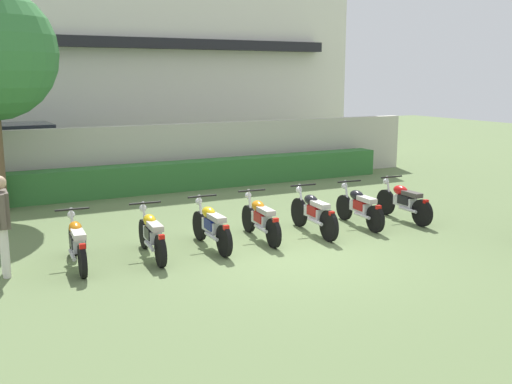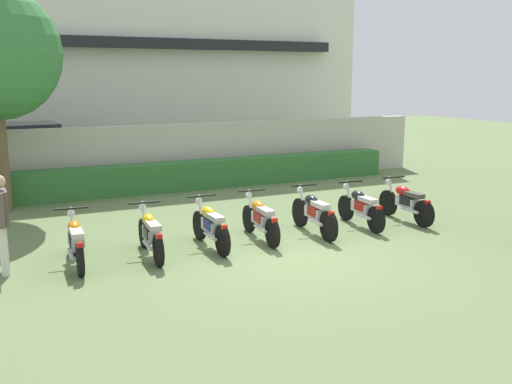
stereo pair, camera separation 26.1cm
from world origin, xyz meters
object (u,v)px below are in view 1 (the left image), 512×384
object	(u,v)px
motorcycle_in_row_0	(77,242)
inspector_person	(2,217)
motorcycle_in_row_2	(211,226)
motorcycle_in_row_5	(360,206)
motorcycle_in_row_1	(152,234)
motorcycle_in_row_3	(261,218)
parked_car	(10,156)
motorcycle_in_row_4	(314,212)
motorcycle_in_row_6	(404,201)

from	to	relation	value
motorcycle_in_row_0	inspector_person	xyz separation A→B (m)	(-1.16, 0.04, 0.57)
motorcycle_in_row_2	motorcycle_in_row_5	bearing A→B (deg)	-87.58
motorcycle_in_row_1	motorcycle_in_row_3	world-z (taller)	motorcycle_in_row_3
parked_car	motorcycle_in_row_4	xyz separation A→B (m)	(5.13, -8.59, -0.48)
motorcycle_in_row_6	motorcycle_in_row_5	bearing A→B (deg)	89.71
parked_car	motorcycle_in_row_3	size ratio (longest dim) A/B	2.45
motorcycle_in_row_6	parked_car	bearing A→B (deg)	43.27
motorcycle_in_row_4	motorcycle_in_row_6	size ratio (longest dim) A/B	1.03
parked_car	motorcycle_in_row_5	xyz separation A→B (m)	(6.38, -8.50, -0.49)
motorcycle_in_row_1	motorcycle_in_row_2	distance (m)	1.20
motorcycle_in_row_0	motorcycle_in_row_6	bearing A→B (deg)	-86.16
parked_car	motorcycle_in_row_4	size ratio (longest dim) A/B	2.35
parked_car	motorcycle_in_row_5	distance (m)	10.64
parked_car	motorcycle_in_row_2	size ratio (longest dim) A/B	2.46
inspector_person	motorcycle_in_row_4	bearing A→B (deg)	-0.69
motorcycle_in_row_3	inspector_person	distance (m)	4.83
motorcycle_in_row_4	motorcycle_in_row_5	world-z (taller)	motorcycle_in_row_4
motorcycle_in_row_0	motorcycle_in_row_2	world-z (taller)	motorcycle_in_row_2
motorcycle_in_row_1	motorcycle_in_row_3	size ratio (longest dim) A/B	0.98
motorcycle_in_row_1	motorcycle_in_row_6	bearing A→B (deg)	-85.22
motorcycle_in_row_2	motorcycle_in_row_6	distance (m)	4.81
motorcycle_in_row_2	motorcycle_in_row_5	size ratio (longest dim) A/B	1.02
motorcycle_in_row_1	motorcycle_in_row_5	xyz separation A→B (m)	(4.79, 0.13, 0.00)
parked_car	inspector_person	world-z (taller)	parked_car
motorcycle_in_row_0	motorcycle_in_row_1	world-z (taller)	motorcycle_in_row_1
motorcycle_in_row_0	motorcycle_in_row_4	distance (m)	4.85
motorcycle_in_row_0	motorcycle_in_row_5	world-z (taller)	motorcycle_in_row_5
motorcycle_in_row_2	motorcycle_in_row_4	size ratio (longest dim) A/B	0.95
parked_car	motorcycle_in_row_1	world-z (taller)	parked_car
motorcycle_in_row_0	motorcycle_in_row_6	size ratio (longest dim) A/B	0.98
motorcycle_in_row_6	inspector_person	size ratio (longest dim) A/B	1.12
motorcycle_in_row_5	inspector_person	size ratio (longest dim) A/B	1.08
motorcycle_in_row_5	inspector_person	xyz separation A→B (m)	(-7.26, -0.01, 0.56)
parked_car	inspector_person	size ratio (longest dim) A/B	2.71
motorcycle_in_row_2	motorcycle_in_row_4	world-z (taller)	motorcycle_in_row_4
motorcycle_in_row_2	motorcycle_in_row_1	bearing A→B (deg)	93.27
parked_car	motorcycle_in_row_2	xyz separation A→B (m)	(2.80, -8.59, -0.49)
motorcycle_in_row_1	motorcycle_in_row_5	size ratio (longest dim) A/B	1.00
parked_car	motorcycle_in_row_6	bearing A→B (deg)	-50.93
parked_car	motorcycle_in_row_1	xyz separation A→B (m)	(1.60, -8.63, -0.50)
motorcycle_in_row_4	inspector_person	bearing A→B (deg)	93.67
motorcycle_in_row_0	motorcycle_in_row_1	distance (m)	1.32
motorcycle_in_row_3	motorcycle_in_row_2	bearing A→B (deg)	99.89
motorcycle_in_row_5	inspector_person	world-z (taller)	inspector_person
motorcycle_in_row_4	motorcycle_in_row_5	distance (m)	1.26
parked_car	motorcycle_in_row_2	world-z (taller)	parked_car
parked_car	motorcycle_in_row_6	size ratio (longest dim) A/B	2.42
parked_car	motorcycle_in_row_1	distance (m)	8.79
motorcycle_in_row_0	motorcycle_in_row_5	distance (m)	6.11
motorcycle_in_row_1	motorcycle_in_row_3	distance (m)	2.33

